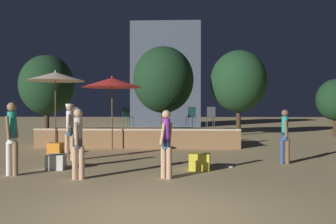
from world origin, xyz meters
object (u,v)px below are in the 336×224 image
object	(u,v)px
patio_umbrella_1	(55,77)
cube_seat_2	(56,148)
cube_seat_1	(200,161)
bistro_chair_3	(127,115)
bistro_chair_0	(211,115)
frisbee_disc	(229,166)
cube_seat_0	(56,162)
background_tree_0	(239,81)
person_2	(166,142)
bistro_chair_1	(191,115)
person_1	(78,141)
background_tree_2	(47,85)
bistro_chair_2	(74,115)
patio_umbrella_0	(112,83)
person_3	(70,128)
person_4	(12,135)
background_tree_3	(336,100)
background_tree_1	(163,80)
person_0	(285,135)

from	to	relation	value
patio_umbrella_1	cube_seat_2	distance (m)	3.41
cube_seat_1	bistro_chair_3	world-z (taller)	bistro_chair_3
cube_seat_2	bistro_chair_0	bearing A→B (deg)	24.32
patio_umbrella_1	frisbee_disc	xyz separation A→B (m)	(6.60, -4.58, -2.94)
cube_seat_0	background_tree_0	bearing A→B (deg)	62.17
cube_seat_2	person_2	world-z (taller)	person_2
frisbee_disc	bistro_chair_1	bearing A→B (deg)	99.11
patio_umbrella_1	bistro_chair_1	size ratio (longest dim) A/B	3.58
bistro_chair_1	patio_umbrella_1	bearing A→B (deg)	-5.81
person_1	background_tree_2	bearing A→B (deg)	112.93
cube_seat_1	bistro_chair_1	distance (m)	6.66
cube_seat_2	bistro_chair_2	distance (m)	3.15
patio_umbrella_0	bistro_chair_3	world-z (taller)	patio_umbrella_0
cube_seat_0	person_3	bearing A→B (deg)	94.62
cube_seat_0	person_3	world-z (taller)	person_3
cube_seat_0	person_4	size ratio (longest dim) A/B	0.28
patio_umbrella_0	patio_umbrella_1	bearing A→B (deg)	171.37
background_tree_3	cube_seat_2	bearing A→B (deg)	-147.35
person_1	background_tree_2	world-z (taller)	background_tree_2
cube_seat_2	frisbee_disc	xyz separation A→B (m)	(5.93, -2.69, -0.19)
person_3	bistro_chair_1	distance (m)	6.37
person_1	background_tree_0	distance (m)	15.56
bistro_chair_0	bistro_chair_3	world-z (taller)	same
person_4	bistro_chair_3	distance (m)	7.81
frisbee_disc	cube_seat_2	bearing A→B (deg)	155.60
patio_umbrella_0	bistro_chair_0	distance (m)	4.36
background_tree_0	background_tree_3	xyz separation A→B (m)	(5.38, -1.07, -1.15)
background_tree_0	background_tree_3	world-z (taller)	background_tree_0
cube_seat_1	bistro_chair_3	size ratio (longest dim) A/B	0.68
background_tree_1	patio_umbrella_0	bearing A→B (deg)	-103.60
background_tree_0	background_tree_1	size ratio (longest dim) A/B	0.99
person_3	bistro_chair_3	world-z (taller)	person_3
bistro_chair_2	frisbee_disc	bearing A→B (deg)	141.46
patio_umbrella_1	background_tree_1	bearing A→B (deg)	57.84
bistro_chair_0	cube_seat_2	bearing A→B (deg)	16.07
person_0	bistro_chair_1	size ratio (longest dim) A/B	1.81
frisbee_disc	bistro_chair_2	bearing A→B (deg)	137.38
background_tree_3	person_3	bearing A→B (deg)	-140.53
person_4	bistro_chair_0	world-z (taller)	person_4
cube_seat_2	bistro_chair_0	size ratio (longest dim) A/B	0.55
person_2	bistro_chair_1	xyz separation A→B (m)	(0.73, 7.85, 0.49)
bistro_chair_3	bistro_chair_0	bearing A→B (deg)	-53.73
patio_umbrella_0	person_4	size ratio (longest dim) A/B	1.63
cube_seat_0	person_1	xyz separation A→B (m)	(1.01, -1.37, 0.69)
background_tree_2	cube_seat_2	bearing A→B (deg)	-67.66
cube_seat_1	bistro_chair_2	bearing A→B (deg)	130.72
person_2	person_4	bearing A→B (deg)	-152.89
person_0	background_tree_1	size ratio (longest dim) A/B	0.31
cube_seat_1	person_2	xyz separation A→B (m)	(-0.85, -1.29, 0.64)
cube_seat_1	cube_seat_2	world-z (taller)	cube_seat_1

